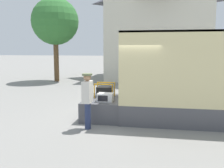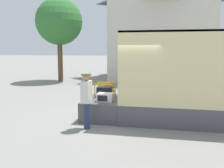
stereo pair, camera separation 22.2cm
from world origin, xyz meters
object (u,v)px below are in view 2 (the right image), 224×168
at_px(street_tree, 59,22).
at_px(portable_generator, 106,92).
at_px(microwave, 105,97).
at_px(worker_person, 87,95).

bearing_deg(street_tree, portable_generator, -57.70).
relative_size(portable_generator, street_tree, 0.11).
xyz_separation_m(microwave, street_tree, (-5.63, 9.44, 3.54)).
xyz_separation_m(worker_person, street_tree, (-5.29, 10.41, 3.31)).
relative_size(microwave, portable_generator, 0.75).
height_order(microwave, street_tree, street_tree).
bearing_deg(street_tree, worker_person, -63.07).
bearing_deg(worker_person, portable_generator, 84.15).
relative_size(portable_generator, worker_person, 0.41).
distance_m(microwave, portable_generator, 0.81).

